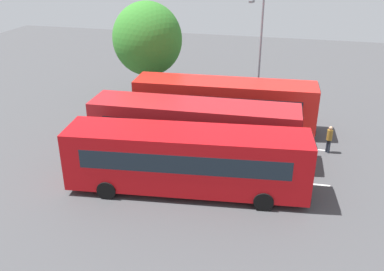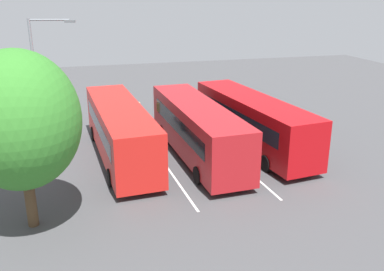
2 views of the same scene
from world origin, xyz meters
name	(u,v)px [view 1 (image 1 of 2)]	position (x,y,z in m)	size (l,w,h in m)	color
ground_plane	(202,155)	(0.00, 0.00, 0.00)	(68.78, 68.78, 0.00)	#424244
bus_far_left	(187,159)	(0.16, -3.85, 1.73)	(11.69, 3.79, 3.15)	#B70C11
bus_center_left	(194,128)	(-0.42, -0.13, 1.73)	(11.58, 3.00, 3.15)	#AD191E
bus_center_right	(225,103)	(0.51, 4.23, 1.73)	(11.61, 3.18, 3.15)	red
pedestrian	(329,137)	(6.98, 2.14, 0.97)	(0.45, 0.45, 1.64)	#232833
street_lamp	(259,46)	(2.11, 8.40, 4.57)	(0.79, 2.53, 7.93)	gray
depot_tree	(147,39)	(-6.19, 8.66, 4.58)	(5.21, 4.69, 7.32)	#4C3823
lane_stripe_outer_left	(193,172)	(0.00, -2.04, 0.00)	(13.99, 0.12, 0.01)	silver
lane_stripe_inner_left	(209,140)	(0.00, 2.04, 0.00)	(13.99, 0.12, 0.01)	silver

